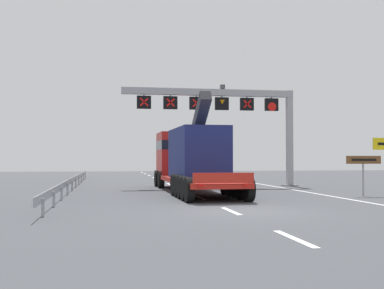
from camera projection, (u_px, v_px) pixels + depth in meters
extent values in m
plane|color=#424449|center=(247.00, 212.00, 17.82)|extent=(112.00, 112.00, 0.00)
cube|color=silver|center=(294.00, 239.00, 11.82)|extent=(0.20, 2.60, 0.01)
cube|color=silver|center=(231.00, 211.00, 17.96)|extent=(0.20, 2.60, 0.01)
cube|color=silver|center=(200.00, 198.00, 24.10)|extent=(0.20, 2.60, 0.01)
cube|color=silver|center=(182.00, 190.00, 30.23)|extent=(0.20, 2.60, 0.01)
cube|color=silver|center=(169.00, 184.00, 36.37)|extent=(0.20, 2.60, 0.01)
cube|color=silver|center=(161.00, 181.00, 42.51)|extent=(0.20, 2.60, 0.01)
cube|color=silver|center=(154.00, 178.00, 48.65)|extent=(0.20, 2.60, 0.01)
cube|color=silver|center=(149.00, 176.00, 54.79)|extent=(0.20, 2.60, 0.01)
cube|color=silver|center=(145.00, 174.00, 60.93)|extent=(0.20, 2.60, 0.01)
cube|color=silver|center=(142.00, 172.00, 67.06)|extent=(0.20, 2.60, 0.01)
cube|color=silver|center=(290.00, 189.00, 30.68)|extent=(0.20, 63.00, 0.01)
cube|color=#9EA0A5|center=(290.00, 138.00, 34.33)|extent=(0.40, 0.40, 6.65)
cube|color=slate|center=(290.00, 185.00, 34.24)|extent=(0.90, 0.90, 0.08)
cube|color=#9EA0A5|center=(209.00, 92.00, 33.47)|extent=(11.83, 0.44, 0.44)
cube|color=#4C4C51|center=(222.00, 87.00, 33.64)|extent=(0.28, 0.40, 0.28)
cube|color=black|center=(271.00, 105.00, 34.18)|extent=(0.94, 0.24, 0.86)
cube|color=#9EA0A5|center=(271.00, 98.00, 34.20)|extent=(0.08, 0.08, 0.16)
cone|color=red|center=(272.00, 107.00, 34.05)|extent=(0.60, 0.02, 0.60)
cube|color=black|center=(247.00, 104.00, 33.89)|extent=(0.94, 0.24, 0.86)
cube|color=#9EA0A5|center=(247.00, 97.00, 33.90)|extent=(0.08, 0.08, 0.16)
cube|color=red|center=(247.00, 104.00, 33.76)|extent=(0.57, 0.02, 0.57)
cube|color=red|center=(247.00, 104.00, 33.76)|extent=(0.57, 0.02, 0.57)
cube|color=black|center=(222.00, 104.00, 33.60)|extent=(0.94, 0.24, 0.86)
cube|color=#9EA0A5|center=(222.00, 97.00, 33.61)|extent=(0.08, 0.08, 0.16)
cone|color=orange|center=(222.00, 102.00, 33.47)|extent=(0.34, 0.34, 0.30)
cube|color=black|center=(196.00, 103.00, 33.30)|extent=(0.94, 0.24, 0.86)
cube|color=#9EA0A5|center=(196.00, 96.00, 33.32)|extent=(0.08, 0.08, 0.16)
cube|color=red|center=(197.00, 103.00, 33.18)|extent=(0.57, 0.02, 0.57)
cube|color=red|center=(197.00, 103.00, 33.18)|extent=(0.57, 0.02, 0.57)
cube|color=black|center=(170.00, 103.00, 33.01)|extent=(0.94, 0.24, 0.86)
cube|color=#9EA0A5|center=(170.00, 96.00, 33.03)|extent=(0.08, 0.08, 0.16)
cube|color=red|center=(171.00, 103.00, 32.88)|extent=(0.57, 0.02, 0.57)
cube|color=red|center=(171.00, 103.00, 32.88)|extent=(0.57, 0.02, 0.57)
cube|color=black|center=(144.00, 102.00, 32.72)|extent=(0.94, 0.24, 0.86)
cube|color=#9EA0A5|center=(144.00, 95.00, 32.73)|extent=(0.08, 0.08, 0.16)
cube|color=red|center=(144.00, 102.00, 32.59)|extent=(0.57, 0.02, 0.57)
cube|color=red|center=(144.00, 102.00, 32.59)|extent=(0.57, 0.02, 0.57)
cube|color=red|center=(199.00, 181.00, 26.08)|extent=(2.99, 10.45, 0.24)
cube|color=red|center=(224.00, 178.00, 20.90)|extent=(2.66, 0.13, 0.44)
cylinder|color=black|center=(189.00, 190.00, 21.40)|extent=(0.34, 1.11, 1.10)
cylinder|color=black|center=(249.00, 189.00, 21.90)|extent=(0.34, 1.11, 1.10)
cylinder|color=black|center=(185.00, 189.00, 22.43)|extent=(0.34, 1.11, 1.10)
cylinder|color=black|center=(242.00, 188.00, 22.93)|extent=(0.34, 1.11, 1.10)
cylinder|color=black|center=(181.00, 187.00, 23.46)|extent=(0.34, 1.11, 1.10)
cylinder|color=black|center=(236.00, 187.00, 23.96)|extent=(0.34, 1.11, 1.10)
cylinder|color=black|center=(178.00, 186.00, 24.50)|extent=(0.34, 1.11, 1.10)
cylinder|color=black|center=(230.00, 185.00, 24.99)|extent=(0.34, 1.11, 1.10)
cylinder|color=black|center=(175.00, 185.00, 25.53)|extent=(0.34, 1.11, 1.10)
cylinder|color=black|center=(225.00, 184.00, 26.03)|extent=(0.34, 1.11, 1.10)
cube|color=red|center=(178.00, 156.00, 33.09)|extent=(2.63, 3.25, 3.10)
cube|color=black|center=(178.00, 145.00, 33.11)|extent=(2.66, 3.27, 0.60)
cylinder|color=black|center=(157.00, 178.00, 33.67)|extent=(0.36, 1.11, 1.10)
cylinder|color=black|center=(194.00, 178.00, 34.15)|extent=(0.36, 1.11, 1.10)
cylinder|color=black|center=(161.00, 180.00, 31.71)|extent=(0.36, 1.11, 1.10)
cylinder|color=black|center=(200.00, 179.00, 32.18)|extent=(0.36, 1.11, 1.10)
cube|color=navy|center=(197.00, 153.00, 26.51)|extent=(2.49, 5.76, 2.70)
cube|color=#2D2D33|center=(201.00, 116.00, 25.72)|extent=(0.61, 2.95, 2.29)
cube|color=red|center=(201.00, 185.00, 20.67)|extent=(0.20, 0.06, 0.12)
cube|color=red|center=(246.00, 185.00, 21.03)|extent=(0.20, 0.06, 0.12)
cylinder|color=#9EA0A5|center=(363.00, 176.00, 25.18)|extent=(0.10, 0.10, 2.06)
cube|color=brown|center=(364.00, 160.00, 25.15)|extent=(1.88, 0.06, 0.41)
cube|color=black|center=(364.00, 160.00, 25.11)|extent=(1.36, 0.01, 0.12)
cube|color=#999EA3|center=(73.00, 180.00, 30.74)|extent=(0.04, 32.58, 0.32)
cube|color=#999EA3|center=(43.00, 208.00, 16.29)|extent=(0.10, 0.10, 0.60)
cube|color=#999EA3|center=(54.00, 200.00, 19.50)|extent=(0.10, 0.10, 0.60)
cube|color=#999EA3|center=(62.00, 194.00, 22.71)|extent=(0.10, 0.10, 0.60)
cube|color=#999EA3|center=(67.00, 189.00, 25.93)|extent=(0.10, 0.10, 0.60)
cube|color=#999EA3|center=(72.00, 186.00, 29.14)|extent=(0.10, 0.10, 0.60)
cube|color=#999EA3|center=(76.00, 183.00, 32.35)|extent=(0.10, 0.10, 0.60)
cube|color=#999EA3|center=(79.00, 181.00, 35.56)|extent=(0.10, 0.10, 0.60)
cube|color=#999EA3|center=(81.00, 179.00, 38.77)|extent=(0.10, 0.10, 0.60)
cube|color=#999EA3|center=(83.00, 177.00, 41.99)|extent=(0.10, 0.10, 0.60)
cube|color=#999EA3|center=(85.00, 176.00, 45.20)|extent=(0.10, 0.10, 0.60)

